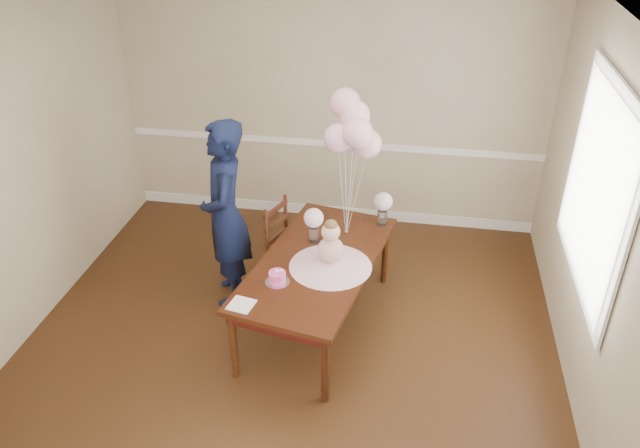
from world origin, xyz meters
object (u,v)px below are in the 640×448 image
Objects in this scene: birthday_cake at (277,277)px; dining_chair_seat at (294,255)px; dining_table_top at (317,262)px; woman at (226,215)px.

birthday_cake reaches higher than dining_chair_seat.
woman is at bearing 173.16° from dining_table_top.
woman is at bearing -144.30° from dining_chair_seat.
birthday_cake is at bearing 26.21° from woman.
woman is (-0.61, 0.64, 0.15)m from birthday_cake.
dining_table_top reaches higher than dining_chair_seat.
dining_table_top is 0.59m from dining_chair_seat.
woman is (-0.87, 0.28, 0.22)m from dining_table_top.
dining_table_top is at bearing 54.96° from birthday_cake.
woman reaches higher than birthday_cake.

